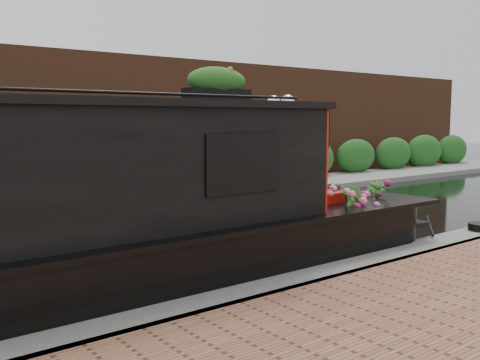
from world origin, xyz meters
TOP-DOWN VIEW (x-y plane):
  - ground at (0.00, 0.00)m, footprint 80.00×80.00m
  - near_bank_coping at (0.00, -3.30)m, footprint 40.00×0.60m
  - far_bank_path at (0.00, 4.20)m, footprint 40.00×2.40m
  - far_hedge at (0.00, 5.10)m, footprint 40.00×1.10m
  - far_brick_wall at (0.00, 7.20)m, footprint 40.00×1.00m
  - rope_fender at (3.43, -1.97)m, footprint 0.41×0.39m
  - coiled_mooring_rope at (4.26, -3.28)m, footprint 0.39×0.39m

SIDE VIEW (x-z plane):
  - ground at x=0.00m, z-range 0.00..0.00m
  - near_bank_coping at x=0.00m, z-range -0.25..0.25m
  - far_bank_path at x=0.00m, z-range -0.17..0.17m
  - far_hedge at x=0.00m, z-range -1.40..1.40m
  - far_brick_wall at x=0.00m, z-range -4.00..4.00m
  - rope_fender at x=3.43m, z-range 0.00..0.41m
  - coiled_mooring_rope at x=4.26m, z-range 0.25..0.37m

